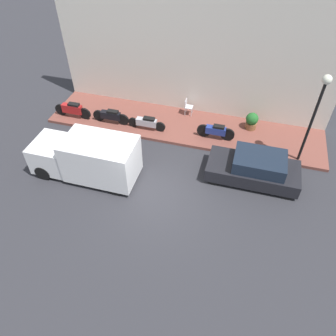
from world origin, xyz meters
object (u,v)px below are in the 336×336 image
at_px(motorcycle_black, 111,116).
at_px(scooter_silver, 147,123).
at_px(cafe_chair, 188,106).
at_px(delivery_van, 86,157).
at_px(streetlamp, 318,103).
at_px(motorcycle_blue, 216,131).
at_px(motorcycle_red, 73,109).
at_px(parked_car, 255,168).
at_px(potted_plant, 252,121).

bearing_deg(motorcycle_black, scooter_silver, -90.40).
distance_m(motorcycle_black, scooter_silver, 1.96).
bearing_deg(motorcycle_black, cafe_chair, -63.01).
distance_m(delivery_van, streetlamp, 9.75).
relative_size(streetlamp, cafe_chair, 4.89).
xyz_separation_m(delivery_van, motorcycle_blue, (3.88, -4.95, -0.42)).
bearing_deg(motorcycle_blue, delivery_van, 128.13).
relative_size(motorcycle_black, motorcycle_red, 0.97).
xyz_separation_m(motorcycle_blue, scooter_silver, (-0.19, 3.49, -0.05)).
distance_m(delivery_van, cafe_chair, 6.40).
bearing_deg(motorcycle_blue, cafe_chair, 47.18).
distance_m(motorcycle_red, cafe_chair, 6.10).
bearing_deg(cafe_chair, motorcycle_blue, -132.82).
xyz_separation_m(motorcycle_red, streetlamp, (-0.27, -11.55, 2.53)).
distance_m(parked_car, streetlamp, 3.58).
distance_m(motorcycle_black, potted_plant, 7.20).
relative_size(parked_car, cafe_chair, 4.50).
distance_m(motorcycle_blue, potted_plant, 2.06).
xyz_separation_m(streetlamp, cafe_chair, (2.18, 5.76, -2.49)).
bearing_deg(parked_car, scooter_silver, 69.94).
xyz_separation_m(scooter_silver, motorcycle_red, (-0.05, 4.11, 0.08)).
height_order(parked_car, potted_plant, parked_car).
xyz_separation_m(delivery_van, streetlamp, (3.38, -8.90, 2.13)).
bearing_deg(motorcycle_black, potted_plant, -78.15).
bearing_deg(motorcycle_blue, potted_plant, -50.89).
xyz_separation_m(motorcycle_red, potted_plant, (1.54, -9.20, -0.01)).
bearing_deg(streetlamp, delivery_van, 110.78).
bearing_deg(cafe_chair, scooter_silver, 137.98).
distance_m(scooter_silver, motorcycle_red, 4.11).
height_order(delivery_van, scooter_silver, delivery_van).
height_order(parked_car, motorcycle_blue, parked_car).
distance_m(motorcycle_red, potted_plant, 9.33).
bearing_deg(motorcycle_red, motorcycle_blue, -88.19).
distance_m(parked_car, motorcycle_blue, 3.01).
xyz_separation_m(parked_car, delivery_van, (-1.67, 6.99, 0.38)).
relative_size(motorcycle_black, motorcycle_blue, 1.06).
bearing_deg(delivery_van, cafe_chair, -29.46).
xyz_separation_m(motorcycle_red, cafe_chair, (1.92, -5.79, 0.04)).
bearing_deg(motorcycle_red, scooter_silver, -89.33).
xyz_separation_m(parked_car, motorcycle_blue, (2.21, 2.04, -0.05)).
relative_size(motorcycle_black, cafe_chair, 2.27).
bearing_deg(delivery_van, motorcycle_red, 36.02).
distance_m(delivery_van, motorcycle_blue, 6.31).
bearing_deg(cafe_chair, delivery_van, 150.54).
xyz_separation_m(motorcycle_black, streetlamp, (-0.33, -9.40, 2.57)).
xyz_separation_m(motorcycle_black, motorcycle_red, (-0.06, 2.15, 0.04)).
height_order(delivery_van, potted_plant, delivery_van).
bearing_deg(cafe_chair, streetlamp, -110.78).
relative_size(motorcycle_black, potted_plant, 2.21).
distance_m(parked_car, cafe_chair, 5.47).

